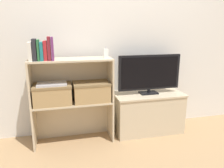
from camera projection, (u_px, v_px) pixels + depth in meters
The scene contains 17 objects.
ground_plane at pixel (115, 142), 2.56m from camera, with size 16.00×16.00×0.00m, color #A37F56.
wall_back at pixel (107, 36), 2.67m from camera, with size 10.00×0.05×2.40m.
tv_stand at pixel (148, 112), 2.80m from camera, with size 0.87×0.42×0.50m.
tv at pixel (149, 73), 2.67m from camera, with size 0.79×0.14×0.48m.
bookshelf_lower_tier at pixel (73, 114), 2.58m from camera, with size 0.90×0.31×0.49m.
bookshelf_upper_tier at pixel (71, 74), 2.46m from camera, with size 0.90×0.31×0.49m.
book_ivory at pixel (30, 52), 2.19m from camera, with size 0.04×0.14×0.19m.
book_charcoal at pixel (35, 50), 2.20m from camera, with size 0.04×0.14×0.22m.
book_forest at pixel (38, 50), 2.21m from camera, with size 0.02×0.16×0.21m.
book_teal at pixel (42, 51), 2.22m from camera, with size 0.03×0.15×0.19m.
book_crimson at pixel (45, 51), 2.22m from camera, with size 0.03×0.13×0.20m.
book_maroon at pixel (49, 48), 2.23m from camera, with size 0.03×0.14×0.24m.
book_plum at pixel (52, 49), 2.23m from camera, with size 0.02×0.15×0.23m.
baby_monitor at pixel (106, 53), 2.43m from camera, with size 0.05×0.03×0.13m.
storage_basket_left at pixel (53, 93), 2.38m from camera, with size 0.41×0.28×0.22m.
storage_basket_right at pixel (91, 91), 2.48m from camera, with size 0.41×0.28×0.22m.
laptop at pixel (52, 84), 2.36m from camera, with size 0.31×0.23×0.02m.
Camera 1 is at (-0.59, -2.23, 1.30)m, focal length 35.00 mm.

